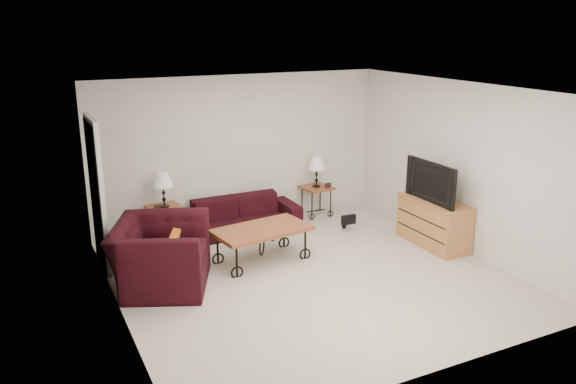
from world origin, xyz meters
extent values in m
plane|color=beige|center=(0.00, 0.00, 0.00)|extent=(5.00, 5.00, 0.00)
cube|color=silver|center=(0.00, 2.50, 1.25)|extent=(5.00, 0.02, 2.50)
cube|color=silver|center=(0.00, -2.50, 1.25)|extent=(5.00, 0.02, 2.50)
cube|color=silver|center=(-2.50, 0.00, 1.25)|extent=(0.02, 5.00, 2.50)
cube|color=silver|center=(2.50, 0.00, 1.25)|extent=(0.02, 5.00, 2.50)
plane|color=white|center=(0.00, 0.00, 2.50)|extent=(5.00, 5.00, 0.00)
cube|color=black|center=(-2.47, 1.65, 1.02)|extent=(0.08, 0.94, 2.04)
imported|color=black|center=(-0.21, 2.02, 0.28)|extent=(1.92, 0.75, 0.56)
cube|color=brown|center=(-1.41, 2.20, 0.27)|extent=(0.56, 0.56, 0.55)
cube|color=brown|center=(1.30, 2.20, 0.27)|extent=(0.54, 0.54, 0.53)
cube|color=black|center=(-1.56, 2.05, 0.59)|extent=(0.11, 0.05, 0.09)
cube|color=black|center=(1.45, 2.05, 0.58)|extent=(0.11, 0.03, 0.09)
cube|color=brown|center=(-0.39, 0.75, 0.25)|extent=(1.43, 0.91, 0.50)
imported|color=black|center=(-1.88, 0.60, 0.43)|extent=(1.58, 1.66, 0.85)
cube|color=#B14D16|center=(-1.72, 0.55, 0.52)|extent=(0.25, 0.39, 0.39)
cube|color=#C7764A|center=(2.23, 0.17, 0.36)|extent=(0.50, 1.19, 0.71)
imported|color=black|center=(2.21, 0.17, 1.02)|extent=(0.14, 1.07, 0.61)
ellipsoid|color=black|center=(1.38, 1.39, 0.25)|extent=(0.39, 0.31, 0.49)
camera|label=1|loc=(-3.42, -6.25, 3.29)|focal=35.70mm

